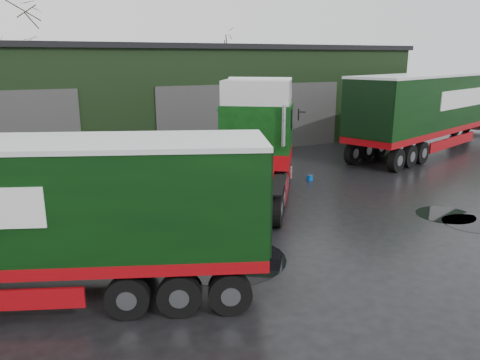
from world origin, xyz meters
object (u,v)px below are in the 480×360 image
Objects in this scene: hero_tractor at (251,143)px; tree_back_a at (25,68)px; tree_back_b at (214,77)px; warehouse at (160,94)px; wash_bucket at (310,178)px; lorry_right at (427,113)px.

tree_back_a is at bearing 139.68° from hero_tractor.
tree_back_a is 1.27× the size of tree_back_b.
warehouse reaches higher than wash_bucket.
warehouse is 1.83× the size of lorry_right.
warehouse is at bearing -128.66° from tree_back_b.
tree_back_b is (4.94, 23.74, 3.62)m from wash_bucket.
wash_bucket is at bearing -93.97° from lorry_right.
tree_back_b reaches higher than lorry_right.
lorry_right is 10.48m from wash_bucket.
tree_back_b is at bearing 173.75° from lorry_right.
wash_bucket is 0.03× the size of tree_back_a.
tree_back_a is (-20.94, 21.00, 2.42)m from lorry_right.
wash_bucket is (3.06, -13.74, -3.03)m from warehouse.
lorry_right is at bearing -45.08° from tree_back_a.
lorry_right is at bearing -76.76° from tree_back_b.
tree_back_a reaches higher than warehouse.
wash_bucket is 26.60m from tree_back_a.
lorry_right is (13.82, 4.50, -0.02)m from hero_tractor.
warehouse is at bearing 120.83° from hero_tractor.
tree_back_b reaches higher than hero_tractor.
tree_back_a is (-11.06, 23.74, 4.62)m from wash_bucket.
warehouse is at bearing -51.34° from tree_back_a.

